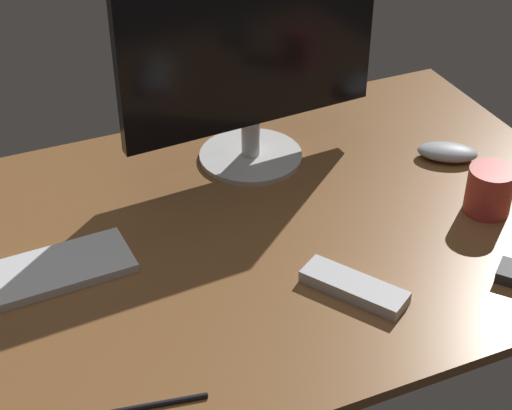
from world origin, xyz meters
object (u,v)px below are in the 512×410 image
object	(u,v)px
keyboard	(26,278)
coffee_mug	(489,190)
tv_remote	(354,287)
pen	(160,404)
monitor	(250,54)
computer_mouse	(447,152)

from	to	relation	value
keyboard	coffee_mug	bearing A→B (deg)	-12.04
tv_remote	coffee_mug	bearing A→B (deg)	74.48
pen	coffee_mug	bearing A→B (deg)	26.46
monitor	keyboard	distance (cm)	56.81
computer_mouse	tv_remote	distance (cm)	46.10
coffee_mug	pen	size ratio (longest dim) A/B	0.66
computer_mouse	tv_remote	bearing A→B (deg)	-109.28
monitor	keyboard	xyz separation A→B (cm)	(-48.33, -20.37, -21.83)
coffee_mug	pen	bearing A→B (deg)	-163.50
computer_mouse	tv_remote	size ratio (longest dim) A/B	0.68
monitor	pen	xyz separation A→B (cm)	(-36.51, -53.89, -22.20)
tv_remote	pen	distance (cm)	37.18
keyboard	tv_remote	xyz separation A→B (cm)	(47.59, -23.43, 0.32)
monitor	coffee_mug	distance (cm)	49.97
coffee_mug	computer_mouse	bearing A→B (deg)	78.79
tv_remote	computer_mouse	bearing A→B (deg)	94.69
computer_mouse	monitor	bearing A→B (deg)	-170.50
monitor	tv_remote	world-z (taller)	monitor
monitor	keyboard	world-z (taller)	monitor
coffee_mug	tv_remote	bearing A→B (deg)	-162.69
monitor	computer_mouse	xyz separation A→B (cm)	(35.82, -15.72, -21.05)
keyboard	computer_mouse	size ratio (longest dim) A/B	2.93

